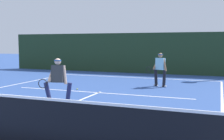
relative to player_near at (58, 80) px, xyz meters
The scene contains 7 objects.
court_line_baseline_far 8.52m from the player_near, 88.78° to the left, with size 9.76×0.10×0.01m, color white.
court_line_service 3.02m from the player_near, 86.41° to the left, with size 7.95×0.10×0.01m, color white.
court_line_centre 0.90m from the player_near, 26.52° to the right, with size 0.10×6.40×0.01m, color white.
player_near is the anchor object (origin of this frame).
player_far 5.90m from the player_near, 67.38° to the left, with size 0.95×0.86×1.62m.
tennis_ball 3.48m from the player_near, 107.37° to the left, with size 0.07×0.07×0.07m, color #D1E033.
back_fence_windscreen 11.06m from the player_near, 89.06° to the left, with size 21.40×0.12×2.80m, color #20361F.
Camera 1 is at (4.74, -4.60, 2.09)m, focal length 45.21 mm.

